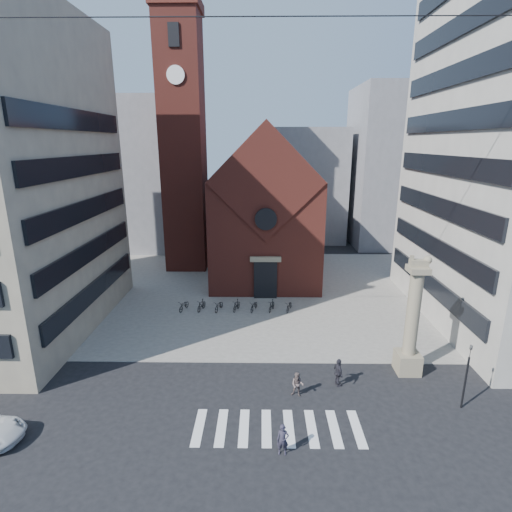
# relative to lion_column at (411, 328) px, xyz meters

# --- Properties ---
(ground) EXTENTS (120.00, 120.00, 0.00)m
(ground) POSITION_rel_lion_column_xyz_m (-10.01, -3.00, -3.46)
(ground) COLOR black
(ground) RESTS_ON ground
(piazza) EXTENTS (46.00, 30.00, 0.05)m
(piazza) POSITION_rel_lion_column_xyz_m (-10.01, 16.00, -3.43)
(piazza) COLOR #99958B
(piazza) RESTS_ON ground
(zebra_crossing) EXTENTS (10.20, 3.20, 0.01)m
(zebra_crossing) POSITION_rel_lion_column_xyz_m (-9.46, -6.00, -3.45)
(zebra_crossing) COLOR white
(zebra_crossing) RESTS_ON ground
(church) EXTENTS (12.00, 16.65, 18.00)m
(church) POSITION_rel_lion_column_xyz_m (-10.01, 22.04, 4.53)
(church) COLOR maroon
(church) RESTS_ON ground
(campanile) EXTENTS (5.50, 5.50, 31.20)m
(campanile) POSITION_rel_lion_column_xyz_m (-20.01, 25.00, 12.28)
(campanile) COLOR maroon
(campanile) RESTS_ON ground
(bg_block_left) EXTENTS (16.00, 14.00, 22.00)m
(bg_block_left) POSITION_rel_lion_column_xyz_m (-30.01, 37.00, 7.54)
(bg_block_left) COLOR gray
(bg_block_left) RESTS_ON ground
(bg_block_mid) EXTENTS (14.00, 12.00, 18.00)m
(bg_block_mid) POSITION_rel_lion_column_xyz_m (-4.01, 42.00, 5.54)
(bg_block_mid) COLOR gray
(bg_block_mid) RESTS_ON ground
(bg_block_right) EXTENTS (16.00, 14.00, 24.00)m
(bg_block_right) POSITION_rel_lion_column_xyz_m (11.99, 39.00, 8.54)
(bg_block_right) COLOR gray
(bg_block_right) RESTS_ON ground
(lion_column) EXTENTS (1.63, 1.60, 8.68)m
(lion_column) POSITION_rel_lion_column_xyz_m (0.00, 0.00, 0.00)
(lion_column) COLOR gray
(lion_column) RESTS_ON ground
(traffic_light) EXTENTS (0.13, 0.16, 4.30)m
(traffic_light) POSITION_rel_lion_column_xyz_m (1.99, -4.00, -1.17)
(traffic_light) COLOR black
(traffic_light) RESTS_ON ground
(pedestrian_0) EXTENTS (0.67, 0.47, 1.76)m
(pedestrian_0) POSITION_rel_lion_column_xyz_m (-9.29, -7.97, -2.58)
(pedestrian_0) COLOR #2B2838
(pedestrian_0) RESTS_ON ground
(pedestrian_1) EXTENTS (0.94, 0.82, 1.66)m
(pedestrian_1) POSITION_rel_lion_column_xyz_m (-8.08, -2.95, -2.63)
(pedestrian_1) COLOR #655451
(pedestrian_1) RESTS_ON ground
(pedestrian_2) EXTENTS (0.75, 1.24, 1.98)m
(pedestrian_2) POSITION_rel_lion_column_xyz_m (-5.26, -1.77, -2.47)
(pedestrian_2) COLOR #28272E
(pedestrian_2) RESTS_ON ground
(scooter_0) EXTENTS (1.17, 1.97, 0.98)m
(scooter_0) POSITION_rel_lion_column_xyz_m (-17.95, 10.51, -2.92)
(scooter_0) COLOR black
(scooter_0) RESTS_ON piazza
(scooter_1) EXTENTS (1.03, 1.88, 1.09)m
(scooter_1) POSITION_rel_lion_column_xyz_m (-16.25, 10.51, -2.86)
(scooter_1) COLOR black
(scooter_1) RESTS_ON piazza
(scooter_2) EXTENTS (1.17, 1.97, 0.98)m
(scooter_2) POSITION_rel_lion_column_xyz_m (-14.54, 10.51, -2.92)
(scooter_2) COLOR black
(scooter_2) RESTS_ON piazza
(scooter_3) EXTENTS (1.03, 1.88, 1.09)m
(scooter_3) POSITION_rel_lion_column_xyz_m (-12.83, 10.51, -2.86)
(scooter_3) COLOR black
(scooter_3) RESTS_ON piazza
(scooter_4) EXTENTS (1.17, 1.97, 0.98)m
(scooter_4) POSITION_rel_lion_column_xyz_m (-11.12, 10.51, -2.92)
(scooter_4) COLOR black
(scooter_4) RESTS_ON piazza
(scooter_5) EXTENTS (1.03, 1.88, 1.09)m
(scooter_5) POSITION_rel_lion_column_xyz_m (-9.42, 10.51, -2.86)
(scooter_5) COLOR black
(scooter_5) RESTS_ON piazza
(scooter_6) EXTENTS (1.17, 1.97, 0.98)m
(scooter_6) POSITION_rel_lion_column_xyz_m (-7.71, 10.51, -2.92)
(scooter_6) COLOR black
(scooter_6) RESTS_ON piazza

